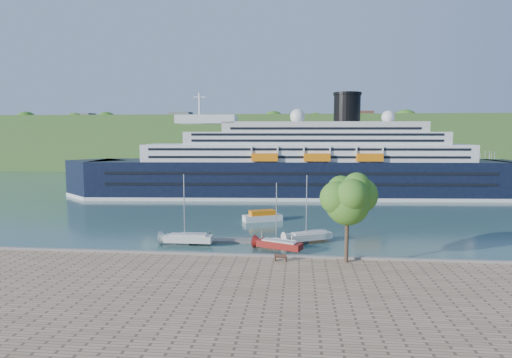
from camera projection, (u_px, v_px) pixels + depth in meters
name	position (u px, v px, depth m)	size (l,w,h in m)	color
ground	(226.00, 263.00, 53.57)	(400.00, 400.00, 0.00)	#305653
far_hillside	(279.00, 143.00, 195.79)	(400.00, 50.00, 24.00)	#3B6327
quay_coping	(225.00, 254.00, 53.25)	(220.00, 0.50, 0.30)	slate
cruise_ship	(297.00, 145.00, 108.68)	(117.99, 17.18, 26.50)	black
park_bench	(281.00, 257.00, 50.92)	(1.52, 0.62, 0.97)	#4A2315
promenade_tree	(347.00, 214.00, 49.92)	(6.95, 6.95, 11.50)	#386C1C
floating_pontoon	(249.00, 241.00, 63.91)	(17.68, 2.16, 0.39)	gray
sailboat_white_near	(188.00, 212.00, 61.37)	(7.64, 2.12, 9.87)	silver
sailboat_red	(280.00, 219.00, 58.32)	(6.98, 1.94, 9.02)	maroon
sailboat_white_far	(310.00, 211.00, 62.94)	(7.44, 2.07, 9.61)	silver
tender_launch	(262.00, 216.00, 79.15)	(7.22, 2.47, 2.00)	orange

